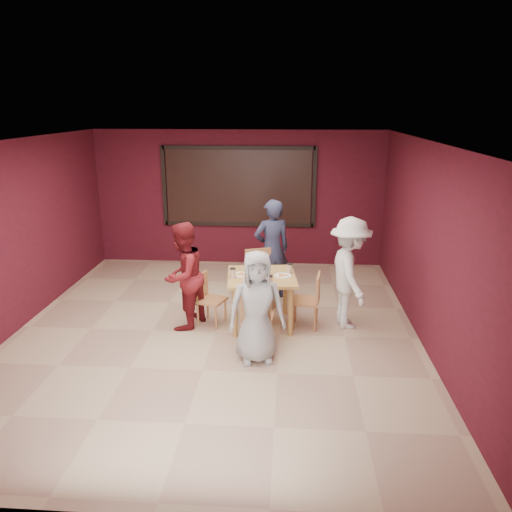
# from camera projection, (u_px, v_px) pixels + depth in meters

# --- Properties ---
(floor) EXTENTS (7.00, 7.00, 0.00)m
(floor) POSITION_uv_depth(u_px,v_px,m) (216.00, 332.00, 7.48)
(floor) COLOR #C6AC89
(floor) RESTS_ON ground
(window_blinds) EXTENTS (3.00, 0.02, 1.50)m
(window_blinds) POSITION_uv_depth(u_px,v_px,m) (238.00, 187.00, 10.29)
(window_blinds) COLOR black
(dining_table) EXTENTS (1.12, 1.12, 0.96)m
(dining_table) POSITION_uv_depth(u_px,v_px,m) (262.00, 282.00, 7.56)
(dining_table) COLOR #B5824A
(dining_table) RESTS_ON floor
(chair_front) EXTENTS (0.45, 0.45, 0.87)m
(chair_front) POSITION_uv_depth(u_px,v_px,m) (257.00, 316.00, 6.86)
(chair_front) COLOR #B77947
(chair_front) RESTS_ON floor
(chair_back) EXTENTS (0.58, 0.58, 0.94)m
(chair_back) POSITION_uv_depth(u_px,v_px,m) (260.00, 274.00, 8.44)
(chair_back) COLOR #B77947
(chair_back) RESTS_ON floor
(chair_left) EXTENTS (0.50, 0.50, 0.80)m
(chair_left) POSITION_uv_depth(u_px,v_px,m) (207.00, 296.00, 7.67)
(chair_left) COLOR #B77947
(chair_left) RESTS_ON floor
(chair_right) EXTENTS (0.46, 0.46, 0.85)m
(chair_right) POSITION_uv_depth(u_px,v_px,m) (310.00, 298.00, 7.54)
(chair_right) COLOR #B77947
(chair_right) RESTS_ON floor
(diner_front) EXTENTS (0.82, 0.62, 1.51)m
(diner_front) POSITION_uv_depth(u_px,v_px,m) (257.00, 307.00, 6.48)
(diner_front) COLOR #A9A9A9
(diner_front) RESTS_ON floor
(diner_back) EXTENTS (0.75, 0.63, 1.75)m
(diner_back) POSITION_uv_depth(u_px,v_px,m) (272.00, 249.00, 8.62)
(diner_back) COLOR #2A2E4B
(diner_back) RESTS_ON floor
(diner_left) EXTENTS (0.87, 0.97, 1.64)m
(diner_left) POSITION_uv_depth(u_px,v_px,m) (183.00, 276.00, 7.47)
(diner_left) COLOR maroon
(diner_left) RESTS_ON floor
(diner_right) EXTENTS (0.81, 1.19, 1.70)m
(diner_right) POSITION_uv_depth(u_px,v_px,m) (350.00, 273.00, 7.48)
(diner_right) COLOR white
(diner_right) RESTS_ON floor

